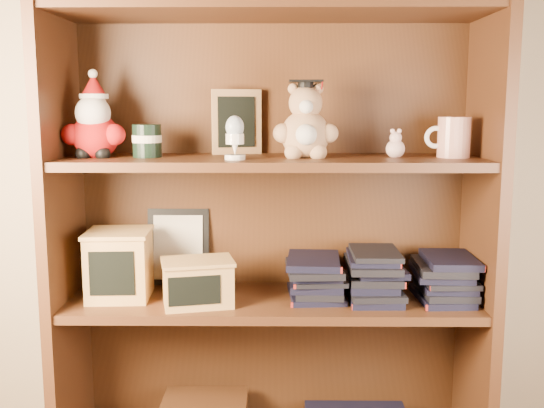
{
  "coord_description": "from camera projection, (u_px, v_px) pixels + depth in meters",
  "views": [
    {
      "loc": [
        0.14,
        -0.44,
        1.1
      ],
      "look_at": [
        0.12,
        1.3,
        0.82
      ],
      "focal_mm": 42.0,
      "sensor_mm": 36.0,
      "label": 1
    }
  ],
  "objects": [
    {
      "name": "teacher_mug",
      "position": [
        453.0,
        137.0,
        1.73
      ],
      "size": [
        0.12,
        0.09,
        0.11
      ],
      "color": "silver",
      "rests_on": "shelf_upper"
    },
    {
      "name": "santa_plush",
      "position": [
        94.0,
        125.0,
        1.73
      ],
      "size": [
        0.17,
        0.13,
        0.25
      ],
      "color": "#A50F0F",
      "rests_on": "shelf_upper"
    },
    {
      "name": "bookcase",
      "position": [
        271.0,
        215.0,
        1.82
      ],
      "size": [
        1.2,
        0.35,
        1.6
      ],
      "color": "#4B2915",
      "rests_on": "ground"
    },
    {
      "name": "book_stack_mid",
      "position": [
        374.0,
        276.0,
        1.79
      ],
      "size": [
        0.14,
        0.2,
        0.13
      ],
      "color": "black",
      "rests_on": "shelf_lower"
    },
    {
      "name": "chalkboard_plaque",
      "position": [
        237.0,
        123.0,
        1.84
      ],
      "size": [
        0.14,
        0.1,
        0.19
      ],
      "color": "#9E7547",
      "rests_on": "shelf_upper"
    },
    {
      "name": "egg_cup",
      "position": [
        235.0,
        136.0,
        1.66
      ],
      "size": [
        0.05,
        0.05,
        0.12
      ],
      "color": "white",
      "rests_on": "shelf_upper"
    },
    {
      "name": "grad_teddy_bear",
      "position": [
        305.0,
        127.0,
        1.72
      ],
      "size": [
        0.18,
        0.15,
        0.22
      ],
      "color": "tan",
      "rests_on": "shelf_upper"
    },
    {
      "name": "book_stack_right",
      "position": [
        445.0,
        279.0,
        1.79
      ],
      "size": [
        0.14,
        0.2,
        0.11
      ],
      "color": "black",
      "rests_on": "shelf_lower"
    },
    {
      "name": "pencils_box",
      "position": [
        198.0,
        282.0,
        1.73
      ],
      "size": [
        0.22,
        0.18,
        0.13
      ],
      "color": "tan",
      "rests_on": "shelf_lower"
    },
    {
      "name": "shelf_lower",
      "position": [
        272.0,
        302.0,
        1.81
      ],
      "size": [
        1.14,
        0.33,
        0.02
      ],
      "color": "#4B2915",
      "rests_on": "ground"
    },
    {
      "name": "treats_box",
      "position": [
        119.0,
        264.0,
        1.79
      ],
      "size": [
        0.19,
        0.19,
        0.19
      ],
      "color": "tan",
      "rests_on": "shelf_lower"
    },
    {
      "name": "book_stack_left",
      "position": [
        316.0,
        279.0,
        1.8
      ],
      "size": [
        0.14,
        0.2,
        0.11
      ],
      "color": "black",
      "rests_on": "shelf_lower"
    },
    {
      "name": "teachers_tin",
      "position": [
        147.0,
        140.0,
        1.74
      ],
      "size": [
        0.08,
        0.08,
        0.09
      ],
      "color": "black",
      "rests_on": "shelf_upper"
    },
    {
      "name": "certificate_frame",
      "position": [
        178.0,
        247.0,
        1.93
      ],
      "size": [
        0.19,
        0.05,
        0.23
      ],
      "color": "black",
      "rests_on": "shelf_lower"
    },
    {
      "name": "pink_figurine",
      "position": [
        395.0,
        146.0,
        1.74
      ],
      "size": [
        0.05,
        0.05,
        0.08
      ],
      "color": "beige",
      "rests_on": "shelf_upper"
    },
    {
      "name": "shelf_upper",
      "position": [
        272.0,
        162.0,
        1.75
      ],
      "size": [
        1.14,
        0.33,
        0.02
      ],
      "color": "#4B2915",
      "rests_on": "ground"
    }
  ]
}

